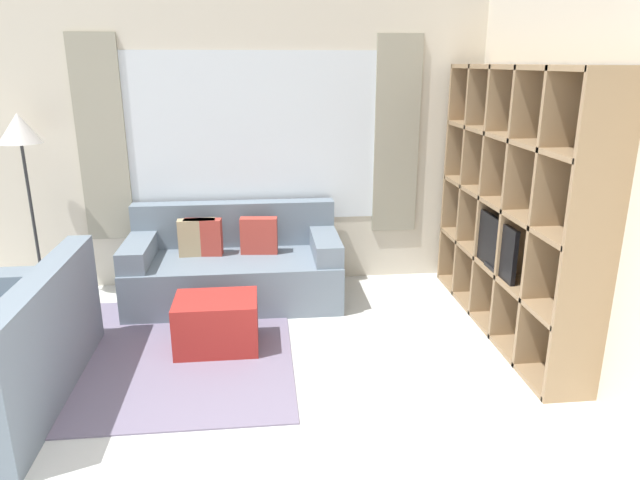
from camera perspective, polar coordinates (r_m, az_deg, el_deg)
wall_back at (r=5.61m, az=-6.68°, el=9.18°), size 5.66×0.11×2.70m
wall_right at (r=4.60m, az=22.83°, el=6.07°), size 0.07×4.32×2.70m
area_rug at (r=4.64m, az=-15.79°, el=-10.81°), size 2.03×2.03×0.01m
shelving_unit at (r=4.82m, az=18.93°, el=3.37°), size 0.37×2.32×2.13m
couch_main at (r=5.39m, az=-8.57°, el=-2.65°), size 1.92×0.91×0.86m
couch_side at (r=4.32m, az=-29.30°, el=-10.14°), size 0.91×1.76×0.86m
ottoman at (r=4.53m, az=-10.29°, el=-8.22°), size 0.63×0.46×0.42m
floor_lamp at (r=5.67m, az=-27.76°, el=8.93°), size 0.37×0.37×1.73m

